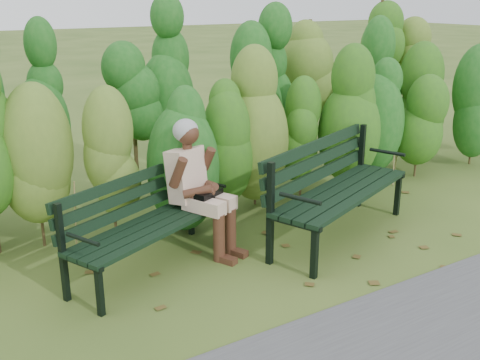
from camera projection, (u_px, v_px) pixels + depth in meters
ground at (260, 266)px, 5.27m from camera, size 80.00×80.00×0.00m
hedge_band at (170, 102)px, 6.38m from camera, size 11.04×1.67×2.42m
leaf_litter at (234, 275)px, 5.09m from camera, size 5.80×1.92×0.01m
bench_left at (143, 216)px, 5.10m from camera, size 1.80×1.21×0.86m
bench_right at (333, 182)px, 5.78m from camera, size 2.10×1.33×1.00m
seated_woman at (198, 180)px, 5.39m from camera, size 0.64×0.83×1.31m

